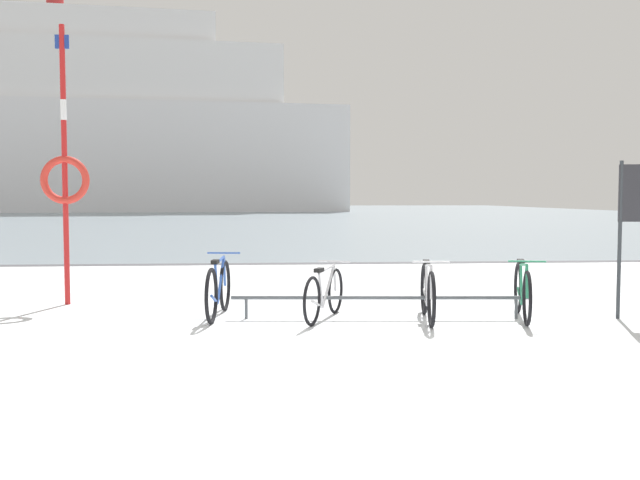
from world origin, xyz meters
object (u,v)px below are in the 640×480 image
bicycle_0 (219,289)px  ferry_ship (123,130)px  bicycle_1 (324,294)px  info_sign (640,211)px  bicycle_3 (522,291)px  bicycle_2 (428,292)px  rescue_post (65,172)px

bicycle_0 → ferry_ship: ferry_ship is taller
bicycle_1 → info_sign: bearing=-4.1°
bicycle_3 → info_sign: 1.85m
bicycle_0 → bicycle_2: size_ratio=1.04×
info_sign → rescue_post: rescue_post is taller
bicycle_0 → bicycle_1: bicycle_0 is taller
bicycle_1 → ferry_ship: 70.08m
bicycle_0 → info_sign: 5.65m
bicycle_3 → info_sign: size_ratio=0.80×
rescue_post → ferry_ship: 67.60m
info_sign → bicycle_1: bearing=175.9°
bicycle_0 → info_sign: size_ratio=0.84×
bicycle_2 → bicycle_3: bicycle_2 is taller
bicycle_3 → rescue_post: (-6.34, 1.77, 1.61)m
bicycle_2 → info_sign: 2.99m
ferry_ship → bicycle_3: bearing=-74.8°
bicycle_1 → bicycle_3: size_ratio=0.91×
bicycle_2 → bicycle_3: size_ratio=1.00×
bicycle_2 → info_sign: info_sign is taller
bicycle_3 → ferry_ship: bearing=105.2°
bicycle_2 → bicycle_3: 1.27m
bicycle_2 → rescue_post: 5.62m
ferry_ship → info_sign: bearing=-73.7°
ferry_ship → bicycle_2: bearing=-75.8°
info_sign → ferry_ship: (-19.93, 68.06, 7.23)m
bicycle_1 → bicycle_2: bicycle_2 is taller
bicycle_3 → ferry_ship: (-18.41, 67.95, 8.29)m
bicycle_1 → ferry_ship: (-15.80, 67.77, 8.32)m
bicycle_0 → bicycle_3: size_ratio=1.05×
rescue_post → bicycle_3: bearing=-15.6°
bicycle_2 → ferry_ship: bearing=104.2°
bicycle_1 → ferry_ship: bearing=103.1°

